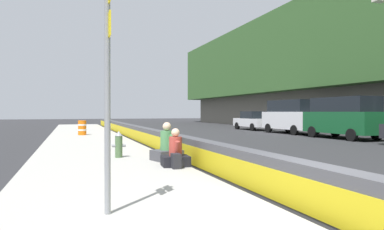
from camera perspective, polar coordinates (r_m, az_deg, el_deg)
The scene contains 11 objects.
ground_plane at distance 5.86m, azimuth 20.41°, elevation -16.00°, with size 160.00×160.00×0.00m, color #2B2B2D.
jersey_barrier at distance 5.75m, azimuth 20.39°, elevation -11.95°, with size 76.00×0.45×0.85m.
route_sign_post at distance 5.36m, azimuth -13.62°, elevation 6.38°, with size 0.44×0.09×3.60m.
fire_hydrant at distance 11.89m, azimuth -11.88°, elevation -4.67°, with size 0.26×0.46×0.88m.
seated_person_foreground at distance 9.85m, azimuth -2.72°, elevation -6.42°, with size 0.71×0.82×1.06m.
seated_person_middle at distance 11.01m, azimuth -4.12°, elevation -5.46°, with size 0.93×1.02×1.20m.
backpack at distance 9.44m, azimuth -2.57°, elevation -7.56°, with size 0.32×0.28×0.40m.
construction_barrel at distance 23.91m, azimuth -17.51°, elevation -1.99°, with size 0.54×0.54×0.95m.
parked_car_third at distance 23.34m, azimuth 23.50°, elevation -0.27°, with size 5.14×2.19×2.56m.
parked_car_fourth at distance 27.61m, azimuth 15.94°, elevation -0.13°, with size 5.16×2.22×2.56m.
parked_car_midline at distance 32.39m, azimuth 9.97°, elevation -0.89°, with size 4.53×2.00×1.71m.
Camera 1 is at (-4.32, 3.59, 1.66)m, focal length 32.62 mm.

